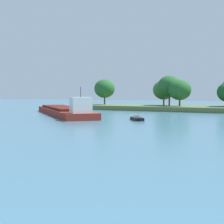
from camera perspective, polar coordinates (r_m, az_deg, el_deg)
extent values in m
cube|color=#566B3D|center=(96.91, 10.83, 0.64)|extent=(56.33, 17.98, 1.27)
cylinder|color=#513823|center=(107.92, -1.25, 1.92)|extent=(0.44, 0.44, 2.40)
ellipsoid|color=#235B28|center=(107.91, -1.25, 3.93)|extent=(6.49, 6.49, 5.84)
cylinder|color=#513823|center=(101.69, 8.64, 1.69)|extent=(0.44, 0.44, 1.96)
ellipsoid|color=#2D6B33|center=(101.67, 8.65, 3.68)|extent=(6.38, 6.38, 5.74)
cylinder|color=#513823|center=(97.83, 9.55, 1.92)|extent=(0.44, 0.44, 2.97)
ellipsoid|color=#235B28|center=(97.83, 9.58, 4.33)|extent=(6.56, 6.56, 5.91)
cylinder|color=#513823|center=(94.67, 11.24, 1.56)|extent=(0.44, 0.44, 1.96)
ellipsoid|color=#235B28|center=(94.64, 11.26, 3.65)|extent=(6.19, 6.19, 5.57)
cube|color=maroon|center=(76.95, -8.17, 0.03)|extent=(32.60, 29.56, 1.26)
cube|color=#4F1812|center=(78.38, -8.38, 0.73)|extent=(23.44, 21.40, 0.50)
cube|color=white|center=(60.54, -5.25, 1.15)|extent=(4.67, 4.70, 2.80)
cylinder|color=#333338|center=(60.51, -5.26, 3.33)|extent=(0.12, 0.12, 1.80)
cube|color=maroon|center=(95.17, -10.25, 0.64)|extent=(3.76, 4.13, 1.14)
cube|color=black|center=(60.18, 4.19, -1.15)|extent=(4.01, 4.43, 0.52)
cube|color=white|center=(60.47, 4.12, -0.64)|extent=(0.92, 0.88, 0.50)
cube|color=black|center=(57.89, 4.73, -1.30)|extent=(0.42, 0.42, 0.56)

